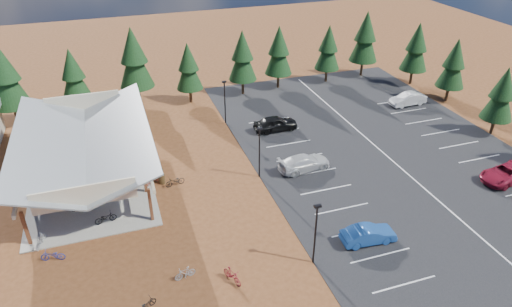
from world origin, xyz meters
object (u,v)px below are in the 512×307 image
lamp_post_2 (225,99)px  lamp_post_0 (316,230)px  bike_7 (107,132)px  bike_15 (153,179)px  bike_16 (175,181)px  car_4 (276,123)px  bike_0 (81,205)px  bike_6 (128,164)px  bike_13 (185,273)px  car_6 (507,173)px  trash_bin_1 (160,173)px  bike_5 (124,185)px  bike_4 (106,218)px  lamp_post_1 (259,149)px  bike_pavilion (84,141)px  bike_11 (232,275)px  bike_2 (74,168)px  bike_9 (40,241)px  bike_12 (146,305)px  bike_10 (53,255)px  bike_3 (65,146)px  bike_1 (60,189)px  car_9 (408,99)px  car_1 (368,235)px

lamp_post_2 → lamp_post_0: bearing=-90.0°
bike_7 → bike_15: size_ratio=1.00×
bike_16 → car_4: bearing=109.7°
bike_0 → bike_6: 6.91m
bike_13 → car_6: 30.62m
trash_bin_1 → bike_5: size_ratio=0.52×
bike_4 → bike_5: 4.59m
lamp_post_1 → car_6: (21.42, -7.91, -2.19)m
trash_bin_1 → bike_13: 13.45m
bike_pavilion → bike_11: bearing=-62.2°
lamp_post_2 → bike_11: (-6.06, -23.92, -2.42)m
car_4 → bike_2: bearing=95.1°
car_6 → lamp_post_0: bearing=-87.8°
bike_0 → bike_6: size_ratio=0.96×
bike_6 → bike_9: bike_6 is taller
bike_pavilion → lamp_post_0: 22.69m
lamp_post_0 → bike_6: size_ratio=2.89×
bike_13 → bike_2: bearing=-167.9°
bike_2 → bike_13: size_ratio=1.20×
bike_12 → car_6: (33.40, 4.57, 0.38)m
trash_bin_1 → car_6: car_6 is taller
bike_10 → car_6: car_6 is taller
bike_3 → bike_6: bearing=-147.2°
bike_5 → bike_11: bike_5 is taller
lamp_post_0 → bike_0: size_ratio=3.01×
lamp_post_2 → bike_7: (-13.17, 0.78, -2.39)m
bike_0 → bike_9: bike_9 is taller
bike_pavilion → bike_1: (-2.64, -2.07, -3.27)m
bike_6 → car_4: size_ratio=0.36×
bike_10 → bike_13: size_ratio=1.13×
bike_7 → bike_15: (3.56, -10.79, -0.10)m
car_4 → bike_7: bearing=75.7°
car_6 → bike_13: bearing=-93.6°
bike_2 → car_6: 40.45m
bike_pavilion → bike_16: (7.25, -3.96, -3.35)m
bike_12 → car_9: car_9 is taller
lamp_post_2 → bike_0: size_ratio=3.01×
car_1 → bike_12: bearing=98.4°
bike_3 → bike_1: bearing=164.9°
bike_0 → car_9: (38.75, 9.67, 0.26)m
car_9 → bike_7: bearing=-96.8°
lamp_post_2 → bike_0: bearing=-142.8°
bike_5 → car_9: car_9 is taller
trash_bin_1 → car_6: size_ratio=0.17×
lamp_post_2 → trash_bin_1: lamp_post_2 is taller
bike_16 → bike_7: bearing=-166.0°
bike_11 → bike_16: (-1.69, 12.96, -0.08)m
car_4 → car_9: size_ratio=1.05×
bike_4 → bike_11: 12.26m
bike_2 → lamp_post_2: bearing=-63.4°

